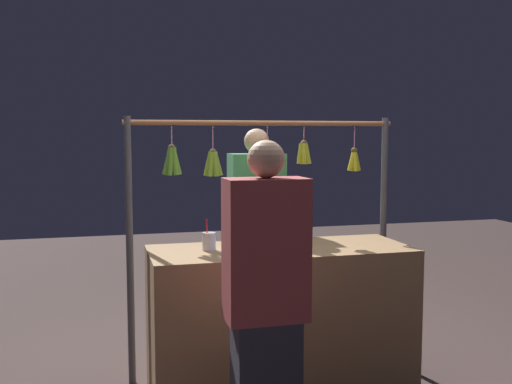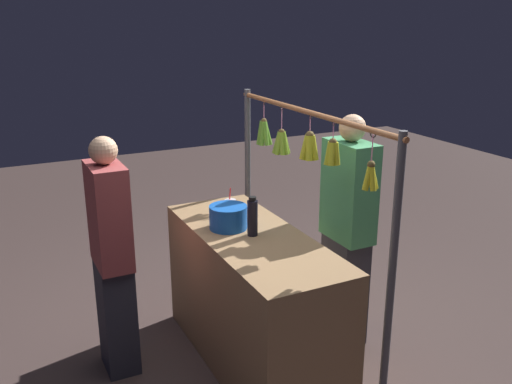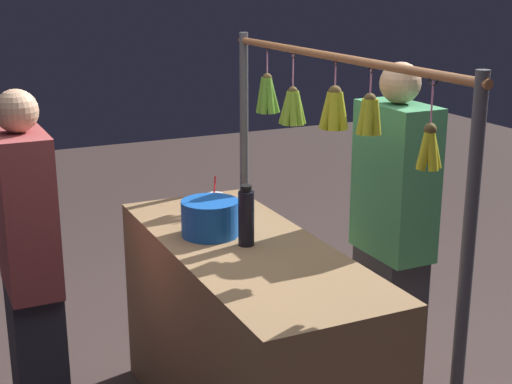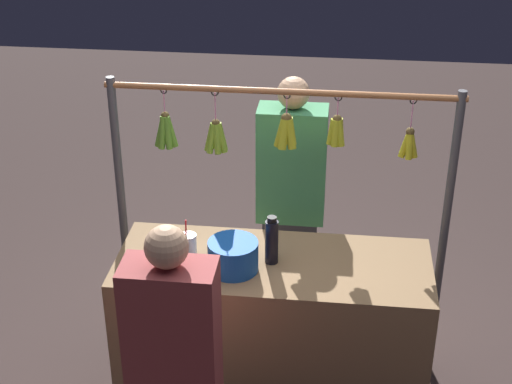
# 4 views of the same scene
# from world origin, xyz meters

# --- Properties ---
(ground_plane) EXTENTS (12.00, 12.00, 0.00)m
(ground_plane) POSITION_xyz_m (0.00, 0.00, 0.00)
(ground_plane) COLOR #423330
(market_counter) EXTENTS (1.53, 0.60, 0.88)m
(market_counter) POSITION_xyz_m (0.00, 0.00, 0.44)
(market_counter) COLOR olive
(market_counter) RESTS_ON ground
(display_rack) EXTENTS (1.76, 0.12, 1.66)m
(display_rack) POSITION_xyz_m (0.03, -0.37, 1.16)
(display_rack) COLOR #4C4C51
(display_rack) RESTS_ON ground
(water_bottle) EXTENTS (0.06, 0.06, 0.25)m
(water_bottle) POSITION_xyz_m (0.01, 0.00, 1.00)
(water_bottle) COLOR black
(water_bottle) RESTS_ON market_counter
(blue_bucket) EXTENTS (0.24, 0.24, 0.15)m
(blue_bucket) POSITION_xyz_m (0.18, 0.09, 0.96)
(blue_bucket) COLOR #1650AE
(blue_bucket) RESTS_ON market_counter
(drink_cup) EXTENTS (0.08, 0.08, 0.18)m
(drink_cup) POSITION_xyz_m (0.42, -0.03, 0.93)
(drink_cup) COLOR silver
(drink_cup) RESTS_ON market_counter
(vendor_person) EXTENTS (0.38, 0.20, 1.59)m
(vendor_person) POSITION_xyz_m (-0.03, -0.68, 0.78)
(vendor_person) COLOR #2D2D38
(vendor_person) RESTS_ON ground
(customer_person) EXTENTS (0.36, 0.20, 1.52)m
(customer_person) POSITION_xyz_m (0.32, 0.80, 0.75)
(customer_person) COLOR #2D2D38
(customer_person) RESTS_ON ground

